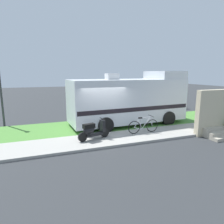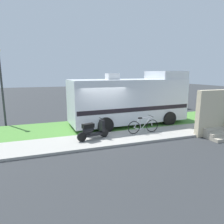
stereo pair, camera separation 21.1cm
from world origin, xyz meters
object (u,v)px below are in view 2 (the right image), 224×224
(motorhome_rv, at_px, (130,100))
(street_lamp_post, at_px, (1,80))
(pickup_truck_near, at_px, (155,97))
(bottle_spare, at_px, (206,123))
(bicycle, at_px, (143,126))
(scooter, at_px, (92,130))
(bottle_green, at_px, (216,127))

(motorhome_rv, relative_size, street_lamp_post, 1.56)
(pickup_truck_near, xyz_separation_m, bottle_spare, (-0.65, -7.00, -0.76))
(bicycle, xyz_separation_m, street_lamp_post, (-7.19, 4.58, 2.32))
(scooter, relative_size, street_lamp_post, 0.34)
(bicycle, height_order, pickup_truck_near, pickup_truck_near)
(scooter, xyz_separation_m, pickup_truck_near, (7.94, 7.40, 0.43))
(motorhome_rv, xyz_separation_m, bottle_green, (4.01, -2.98, -1.37))
(scooter, distance_m, pickup_truck_near, 10.86)
(bottle_spare, bearing_deg, bicycle, -176.60)
(motorhome_rv, distance_m, bicycle, 2.57)
(street_lamp_post, bearing_deg, bottle_green, -24.59)
(scooter, xyz_separation_m, bottle_spare, (7.29, 0.41, -0.33))
(pickup_truck_near, distance_m, bottle_green, 8.02)
(pickup_truck_near, height_order, street_lamp_post, street_lamp_post)
(pickup_truck_near, relative_size, bottle_spare, 18.63)
(scooter, distance_m, bicycle, 2.80)
(scooter, bearing_deg, street_lamp_post, 132.99)
(bottle_green, bearing_deg, street_lamp_post, 155.41)
(motorhome_rv, height_order, street_lamp_post, street_lamp_post)
(scooter, relative_size, bicycle, 0.92)
(pickup_truck_near, relative_size, bottle_green, 21.59)
(pickup_truck_near, bearing_deg, bottle_spare, -95.27)
(motorhome_rv, distance_m, street_lamp_post, 7.89)
(scooter, height_order, bottle_green, scooter)
(pickup_truck_near, xyz_separation_m, street_lamp_post, (-12.33, -2.69, 1.82))
(bottle_spare, distance_m, street_lamp_post, 12.72)
(scooter, height_order, bottle_spare, scooter)
(bicycle, bearing_deg, scooter, -177.14)
(motorhome_rv, bearing_deg, scooter, -141.29)
(motorhome_rv, bearing_deg, pickup_truck_near, 45.44)
(bottle_spare, bearing_deg, street_lamp_post, 159.76)
(motorhome_rv, height_order, bottle_green, motorhome_rv)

